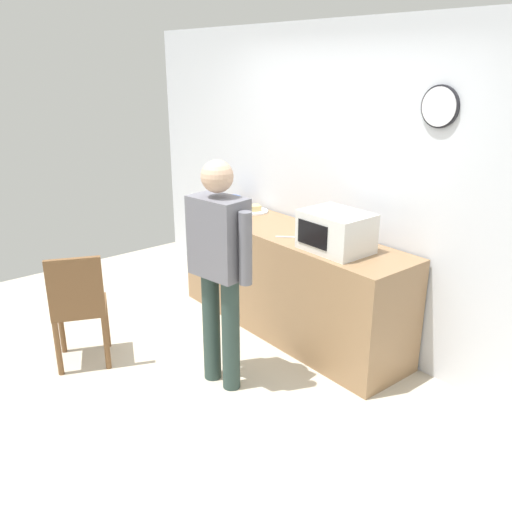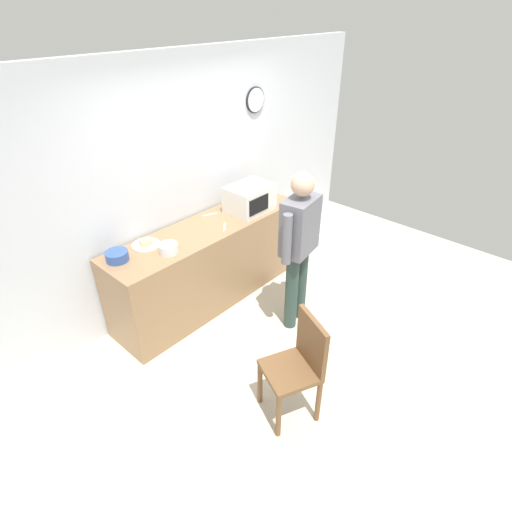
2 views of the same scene
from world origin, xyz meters
name	(u,v)px [view 1 (image 1 of 2)]	position (x,y,z in m)	size (l,w,h in m)	color
ground_plane	(185,387)	(0.00, 0.00, 0.00)	(6.00, 6.00, 0.00)	beige
back_wall	(341,186)	(0.00, 1.60, 1.30)	(5.40, 0.13, 2.60)	silver
kitchen_counter	(289,281)	(-0.21, 1.22, 0.46)	(2.34, 0.62, 0.93)	#93704C
microwave	(336,231)	(0.38, 1.15, 1.08)	(0.50, 0.39, 0.30)	silver
sandwich_plate	(254,210)	(-0.87, 1.37, 0.95)	(0.27, 0.27, 0.07)	white
salad_bowl	(231,201)	(-1.21, 1.33, 0.97)	(0.21, 0.21, 0.09)	#33519E
cereal_bowl	(236,214)	(-0.81, 1.09, 0.97)	(0.18, 0.18, 0.09)	white
fork_utensil	(286,237)	(-0.10, 1.07, 0.93)	(0.17, 0.02, 0.01)	silver
spoon_utensil	(322,232)	(0.00, 1.40, 0.93)	(0.17, 0.02, 0.01)	silver
person_standing	(219,260)	(0.12, 0.26, 0.99)	(0.58, 0.30, 1.68)	#2B3F3A
wooden_chair	(79,305)	(-0.77, -0.45, 0.52)	(0.53, 0.53, 0.94)	brown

